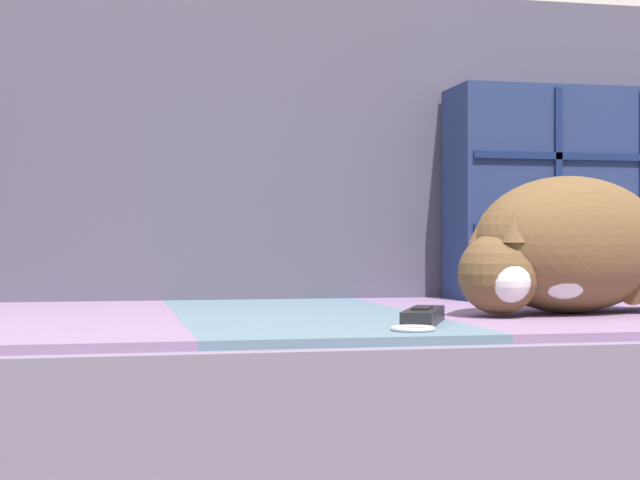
{
  "coord_description": "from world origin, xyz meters",
  "views": [
    {
      "loc": [
        -0.08,
        -1.24,
        0.44
      ],
      "look_at": [
        0.19,
        0.04,
        0.44
      ],
      "focal_mm": 55.0,
      "sensor_mm": 36.0,
      "label": 1
    }
  ],
  "objects_px": {
    "throw_pillow_quilted": "(583,194)",
    "sleeping_cat": "(564,249)",
    "game_remote_far": "(422,317)",
    "couch": "(173,440)"
  },
  "relations": [
    {
      "from": "game_remote_far",
      "to": "throw_pillow_quilted",
      "type": "bearing_deg",
      "value": 46.57
    },
    {
      "from": "couch",
      "to": "sleeping_cat",
      "type": "distance_m",
      "value": 0.6
    },
    {
      "from": "sleeping_cat",
      "to": "throw_pillow_quilted",
      "type": "bearing_deg",
      "value": 59.41
    },
    {
      "from": "couch",
      "to": "throw_pillow_quilted",
      "type": "xyz_separation_m",
      "value": [
        0.72,
        0.22,
        0.36
      ]
    },
    {
      "from": "sleeping_cat",
      "to": "couch",
      "type": "bearing_deg",
      "value": 166.52
    },
    {
      "from": "throw_pillow_quilted",
      "to": "sleeping_cat",
      "type": "xyz_separation_m",
      "value": [
        -0.2,
        -0.34,
        -0.09
      ]
    },
    {
      "from": "throw_pillow_quilted",
      "to": "game_remote_far",
      "type": "height_order",
      "value": "throw_pillow_quilted"
    },
    {
      "from": "couch",
      "to": "game_remote_far",
      "type": "relative_size",
      "value": 11.02
    },
    {
      "from": "throw_pillow_quilted",
      "to": "game_remote_far",
      "type": "relative_size",
      "value": 2.48
    },
    {
      "from": "couch",
      "to": "sleeping_cat",
      "type": "xyz_separation_m",
      "value": [
        0.52,
        -0.12,
        0.26
      ]
    }
  ]
}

